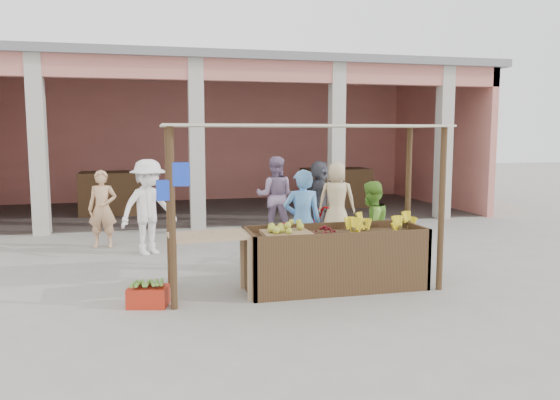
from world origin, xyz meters
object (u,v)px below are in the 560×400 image
object	(u,v)px
vendor_green	(371,225)
motorcycle	(297,232)
fruit_stall	(335,261)
red_crate	(148,296)
side_table	(210,244)
vendor_blue	(302,218)

from	to	relation	value
vendor_green	motorcycle	xyz separation A→B (m)	(-0.90, 1.21, -0.30)
vendor_green	fruit_stall	bearing A→B (deg)	9.23
vendor_green	red_crate	bearing A→B (deg)	-15.41
fruit_stall	side_table	xyz separation A→B (m)	(-1.83, -0.04, 0.34)
side_table	red_crate	size ratio (longest dim) A/B	2.31
vendor_green	motorcycle	size ratio (longest dim) A/B	0.83
side_table	vendor_blue	size ratio (longest dim) A/B	0.64
vendor_blue	motorcycle	xyz separation A→B (m)	(0.20, 1.01, -0.41)
fruit_stall	vendor_green	xyz separation A→B (m)	(0.87, 0.73, 0.39)
fruit_stall	motorcycle	distance (m)	1.95
motorcycle	vendor_green	bearing A→B (deg)	-166.25
vendor_blue	vendor_green	xyz separation A→B (m)	(1.10, -0.21, -0.11)
vendor_blue	motorcycle	distance (m)	1.11
fruit_stall	red_crate	world-z (taller)	fruit_stall
vendor_blue	side_table	bearing A→B (deg)	41.26
red_crate	motorcycle	xyz separation A→B (m)	(2.64, 2.20, 0.36)
side_table	motorcycle	xyz separation A→B (m)	(1.80, 1.98, -0.25)
side_table	red_crate	xyz separation A→B (m)	(-0.85, -0.22, -0.61)
vendor_green	motorcycle	world-z (taller)	vendor_green
fruit_stall	red_crate	bearing A→B (deg)	-174.65
fruit_stall	red_crate	size ratio (longest dim) A/B	5.18
fruit_stall	side_table	world-z (taller)	side_table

